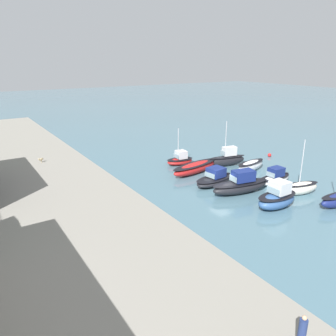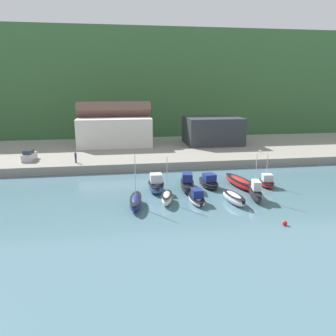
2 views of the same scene
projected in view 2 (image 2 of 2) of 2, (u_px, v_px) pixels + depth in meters
The scene contains 19 objects.
ground_plane at pixel (194, 186), 53.87m from camera, with size 320.00×320.00×0.00m, color slate.
hillside_backdrop at pixel (144, 84), 137.07m from camera, with size 240.00×77.90×32.96m.
quay_promenade at pixel (169, 150), 78.97m from camera, with size 120.11×31.81×1.59m.
harbor_clubhouse at pixel (115, 129), 81.47m from camera, with size 18.02×12.83×10.65m.
yacht_club_building at pixel (213, 131), 82.72m from camera, with size 13.67×11.02×6.69m.
moored_boat_0 at pixel (156, 185), 50.84m from camera, with size 2.45×5.17×2.97m.
moored_boat_1 at pixel (187, 183), 52.00m from camera, with size 3.36×7.66×2.82m.
moored_boat_2 at pixel (209, 182), 53.38m from camera, with size 3.12×6.02×2.27m.
moored_boat_3 at pixel (240, 182), 53.39m from camera, with size 3.72×8.65×1.48m.
moored_boat_4 at pixel (267, 182), 53.57m from camera, with size 2.59×4.39×5.57m.
moored_boat_5 at pixel (136, 202), 44.44m from camera, with size 2.34×6.31×7.32m.
moored_boat_6 at pixel (167, 198), 45.96m from camera, with size 2.42×4.85×6.64m.
moored_boat_7 at pixel (197, 198), 46.24m from camera, with size 2.08×5.45×2.08m.
moored_boat_8 at pixel (234, 198), 45.99m from camera, with size 2.57×5.79×1.51m.
moored_boat_9 at pixel (255, 192), 47.50m from camera, with size 2.65×6.13×6.75m.
parked_car_0 at pixel (29, 156), 65.03m from camera, with size 2.23×4.36×2.16m.
person_on_quay at pixel (76, 157), 62.91m from camera, with size 0.40×0.40×2.14m.
dog_on_quay at pixel (260, 151), 72.09m from camera, with size 0.65×0.85×0.68m.
mooring_buoy_0 at pixel (285, 223), 38.92m from camera, with size 0.58×0.58×0.58m.
Camera 2 is at (-12.11, -50.16, 16.33)m, focal length 35.00 mm.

